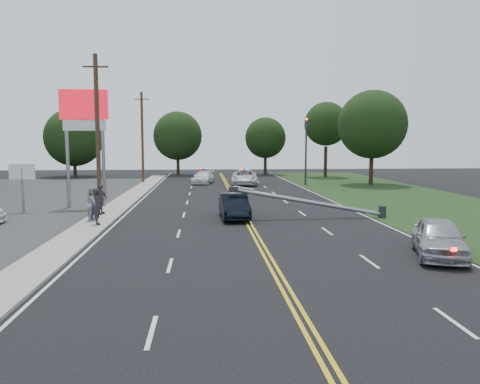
{
  "coord_description": "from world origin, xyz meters",
  "views": [
    {
      "loc": [
        -2.45,
        -18.69,
        4.42
      ],
      "look_at": [
        -0.45,
        7.1,
        1.7
      ],
      "focal_mm": 35.0,
      "sensor_mm": 36.0,
      "label": 1
    }
  ],
  "objects": [
    {
      "name": "fallen_streetlight",
      "position": [
        4.19,
        8.0,
        0.92
      ],
      "size": [
        9.36,
        0.44,
        1.91
      ],
      "color": "#2D2D30",
      "rests_on": "ground"
    },
    {
      "name": "bystander_a",
      "position": [
        -8.08,
        6.29,
        1.09
      ],
      "size": [
        0.7,
        0.83,
        1.95
      ],
      "primitive_type": "imported",
      "rotation": [
        0.0,
        0.0,
        1.97
      ],
      "color": "#23232A",
      "rests_on": "sidewalk"
    },
    {
      "name": "crashed_sedan",
      "position": [
        -0.69,
        8.39,
        0.73
      ],
      "size": [
        1.69,
        4.45,
        1.45
      ],
      "primitive_type": "imported",
      "rotation": [
        0.0,
        0.0,
        0.04
      ],
      "color": "black",
      "rests_on": "ground"
    },
    {
      "name": "tree_8",
      "position": [
        13.38,
        41.18,
        6.85
      ],
      "size": [
        5.65,
        5.65,
        9.69
      ],
      "color": "black",
      "rests_on": "ground"
    },
    {
      "name": "centerline_yellow",
      "position": [
        0.0,
        10.0,
        0.01
      ],
      "size": [
        0.36,
        80.0,
        0.0
      ],
      "primitive_type": "cube",
      "color": "gold",
      "rests_on": "ground"
    },
    {
      "name": "emergency_b",
      "position": [
        -2.53,
        32.25,
        0.67
      ],
      "size": [
        2.77,
        4.9,
        1.34
      ],
      "primitive_type": "imported",
      "rotation": [
        0.0,
        0.0,
        -0.2
      ],
      "color": "silver",
      "rests_on": "ground"
    },
    {
      "name": "utility_pole_far",
      "position": [
        -9.2,
        34.0,
        5.08
      ],
      "size": [
        1.6,
        0.28,
        10.0
      ],
      "color": "#382619",
      "rests_on": "ground"
    },
    {
      "name": "utility_pole_mid",
      "position": [
        -9.2,
        12.0,
        5.08
      ],
      "size": [
        1.6,
        0.28,
        10.0
      ],
      "color": "#382619",
      "rests_on": "ground"
    },
    {
      "name": "waiting_sedan",
      "position": [
        6.65,
        -1.47,
        0.75
      ],
      "size": [
        3.1,
        4.71,
        1.49
      ],
      "primitive_type": "imported",
      "rotation": [
        0.0,
        0.0,
        -0.34
      ],
      "color": "#A2A4AA",
      "rests_on": "ground"
    },
    {
      "name": "bystander_d",
      "position": [
        -8.72,
        9.95,
        1.03
      ],
      "size": [
        0.93,
        1.14,
        1.81
      ],
      "primitive_type": "imported",
      "rotation": [
        0.0,
        0.0,
        1.02
      ],
      "color": "#5C4C4A",
      "rests_on": "sidewalk"
    },
    {
      "name": "small_sign",
      "position": [
        -14.0,
        12.0,
        2.33
      ],
      "size": [
        1.6,
        0.14,
        3.1
      ],
      "color": "gray",
      "rests_on": "ground"
    },
    {
      "name": "emergency_a",
      "position": [
        1.83,
        30.45,
        0.79
      ],
      "size": [
        3.11,
        5.89,
        1.58
      ],
      "primitive_type": "imported",
      "rotation": [
        0.0,
        0.0,
        -0.09
      ],
      "color": "silver",
      "rests_on": "ground"
    },
    {
      "name": "grass_verge",
      "position": [
        13.5,
        10.0,
        0.01
      ],
      "size": [
        12.0,
        80.0,
        0.01
      ],
      "primitive_type": "cube",
      "color": "black",
      "rests_on": "ground"
    },
    {
      "name": "tree_9",
      "position": [
        15.26,
        29.58,
        6.34
      ],
      "size": [
        7.17,
        7.17,
        9.93
      ],
      "color": "black",
      "rests_on": "ground"
    },
    {
      "name": "bystander_b",
      "position": [
        -8.65,
        7.71,
        1.06
      ],
      "size": [
        0.86,
        1.02,
        1.88
      ],
      "primitive_type": "imported",
      "rotation": [
        0.0,
        0.0,
        1.74
      ],
      "color": "#A3A3A8",
      "rests_on": "sidewalk"
    },
    {
      "name": "sidewalk",
      "position": [
        -8.4,
        10.0,
        0.06
      ],
      "size": [
        1.8,
        70.0,
        0.12
      ],
      "primitive_type": "cube",
      "color": "gray",
      "rests_on": "ground"
    },
    {
      "name": "tree_6",
      "position": [
        -5.99,
        46.35,
        5.38
      ],
      "size": [
        6.66,
        6.66,
        8.72
      ],
      "color": "black",
      "rests_on": "ground"
    },
    {
      "name": "pylon_sign",
      "position": [
        -10.5,
        14.0,
        6.0
      ],
      "size": [
        3.2,
        0.35,
        8.0
      ],
      "color": "gray",
      "rests_on": "ground"
    },
    {
      "name": "ground",
      "position": [
        0.0,
        0.0,
        0.0
      ],
      "size": [
        120.0,
        120.0,
        0.0
      ],
      "primitive_type": "plane",
      "color": "black",
      "rests_on": "ground"
    },
    {
      "name": "tree_7",
      "position": [
        6.17,
        46.47,
        5.12
      ],
      "size": [
        5.7,
        5.7,
        7.98
      ],
      "color": "black",
      "rests_on": "ground"
    },
    {
      "name": "tree_5",
      "position": [
        -19.41,
        44.44,
        5.14
      ],
      "size": [
        7.58,
        7.58,
        8.93
      ],
      "color": "black",
      "rests_on": "ground"
    },
    {
      "name": "bystander_c",
      "position": [
        -8.63,
        7.84,
        0.98
      ],
      "size": [
        0.95,
        1.25,
        1.72
      ],
      "primitive_type": "imported",
      "rotation": [
        0.0,
        0.0,
        1.88
      ],
      "color": "#1C2947",
      "rests_on": "sidewalk"
    },
    {
      "name": "traffic_signal",
      "position": [
        8.3,
        30.0,
        4.21
      ],
      "size": [
        0.28,
        0.41,
        7.05
      ],
      "color": "#2D2D30",
      "rests_on": "ground"
    }
  ]
}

